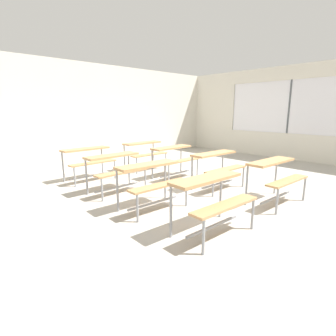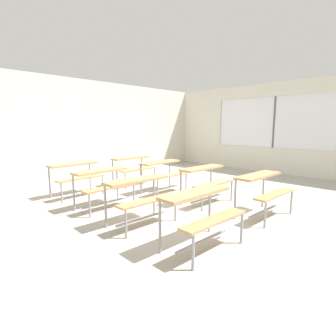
{
  "view_description": "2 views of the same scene",
  "coord_description": "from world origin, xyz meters",
  "px_view_note": "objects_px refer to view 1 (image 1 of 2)",
  "views": [
    {
      "loc": [
        -3.8,
        -3.3,
        1.6
      ],
      "look_at": [
        -0.34,
        0.5,
        0.46
      ],
      "focal_mm": 28.0,
      "sensor_mm": 36.0,
      "label": 1
    },
    {
      "loc": [
        -3.8,
        -3.3,
        1.6
      ],
      "look_at": [
        0.64,
        1.17,
        0.57
      ],
      "focal_mm": 28.0,
      "sensor_mm": 36.0,
      "label": 2
    }
  ],
  "objects_px": {
    "desk_bench_r0c0": "(213,192)",
    "desk_bench_r1c0": "(152,175)",
    "desk_bench_r2c0": "(115,164)",
    "desk_bench_r1c1": "(218,162)",
    "desk_bench_r3c0": "(88,156)",
    "desk_bench_r0c1": "(276,171)",
    "desk_bench_r3c1": "(145,149)",
    "desk_bench_r2c1": "(175,154)"
  },
  "relations": [
    {
      "from": "desk_bench_r0c0",
      "to": "desk_bench_r1c0",
      "type": "height_order",
      "value": "same"
    },
    {
      "from": "desk_bench_r1c0",
      "to": "desk_bench_r2c0",
      "type": "distance_m",
      "value": 1.19
    },
    {
      "from": "desk_bench_r1c1",
      "to": "desk_bench_r3c0",
      "type": "xyz_separation_m",
      "value": [
        -1.67,
        2.41,
        0.0
      ]
    },
    {
      "from": "desk_bench_r0c1",
      "to": "desk_bench_r3c1",
      "type": "distance_m",
      "value": 3.65
    },
    {
      "from": "desk_bench_r0c1",
      "to": "desk_bench_r1c1",
      "type": "xyz_separation_m",
      "value": [
        -0.05,
        1.22,
        0.0
      ]
    },
    {
      "from": "desk_bench_r3c0",
      "to": "desk_bench_r3c1",
      "type": "height_order",
      "value": "same"
    },
    {
      "from": "desk_bench_r0c0",
      "to": "desk_bench_r0c1",
      "type": "bearing_deg",
      "value": 1.05
    },
    {
      "from": "desk_bench_r3c0",
      "to": "desk_bench_r3c1",
      "type": "bearing_deg",
      "value": -1.9
    },
    {
      "from": "desk_bench_r2c0",
      "to": "desk_bench_r3c1",
      "type": "bearing_deg",
      "value": 34.19
    },
    {
      "from": "desk_bench_r1c0",
      "to": "desk_bench_r3c1",
      "type": "height_order",
      "value": "same"
    },
    {
      "from": "desk_bench_r1c0",
      "to": "desk_bench_r2c1",
      "type": "bearing_deg",
      "value": 37.14
    },
    {
      "from": "desk_bench_r2c1",
      "to": "desk_bench_r3c0",
      "type": "height_order",
      "value": "same"
    },
    {
      "from": "desk_bench_r0c1",
      "to": "desk_bench_r1c1",
      "type": "bearing_deg",
      "value": 93.73
    },
    {
      "from": "desk_bench_r0c1",
      "to": "desk_bench_r3c0",
      "type": "relative_size",
      "value": 0.99
    },
    {
      "from": "desk_bench_r1c1",
      "to": "desk_bench_r2c0",
      "type": "height_order",
      "value": "same"
    },
    {
      "from": "desk_bench_r2c0",
      "to": "desk_bench_r3c1",
      "type": "xyz_separation_m",
      "value": [
        1.66,
        1.23,
        0.0
      ]
    },
    {
      "from": "desk_bench_r0c1",
      "to": "desk_bench_r2c1",
      "type": "distance_m",
      "value": 2.46
    },
    {
      "from": "desk_bench_r0c1",
      "to": "desk_bench_r2c1",
      "type": "relative_size",
      "value": 0.99
    },
    {
      "from": "desk_bench_r2c0",
      "to": "desk_bench_r3c1",
      "type": "relative_size",
      "value": 1.02
    },
    {
      "from": "desk_bench_r0c0",
      "to": "desk_bench_r1c0",
      "type": "relative_size",
      "value": 1.0
    },
    {
      "from": "desk_bench_r0c1",
      "to": "desk_bench_r2c1",
      "type": "height_order",
      "value": "same"
    },
    {
      "from": "desk_bench_r0c1",
      "to": "desk_bench_r2c0",
      "type": "xyz_separation_m",
      "value": [
        -1.73,
        2.41,
        0.0
      ]
    },
    {
      "from": "desk_bench_r0c1",
      "to": "desk_bench_r3c1",
      "type": "height_order",
      "value": "same"
    },
    {
      "from": "desk_bench_r0c0",
      "to": "desk_bench_r2c1",
      "type": "distance_m",
      "value": 2.96
    },
    {
      "from": "desk_bench_r0c0",
      "to": "desk_bench_r3c1",
      "type": "xyz_separation_m",
      "value": [
        1.68,
        3.64,
        0.0
      ]
    },
    {
      "from": "desk_bench_r0c0",
      "to": "desk_bench_r2c0",
      "type": "bearing_deg",
      "value": 91.14
    },
    {
      "from": "desk_bench_r0c1",
      "to": "desk_bench_r3c0",
      "type": "distance_m",
      "value": 4.01
    },
    {
      "from": "desk_bench_r1c1",
      "to": "desk_bench_r2c0",
      "type": "distance_m",
      "value": 2.07
    },
    {
      "from": "desk_bench_r1c0",
      "to": "desk_bench_r3c1",
      "type": "bearing_deg",
      "value": 55.92
    },
    {
      "from": "desk_bench_r0c0",
      "to": "desk_bench_r1c1",
      "type": "relative_size",
      "value": 1.0
    },
    {
      "from": "desk_bench_r2c0",
      "to": "desk_bench_r2c1",
      "type": "height_order",
      "value": "same"
    },
    {
      "from": "desk_bench_r0c1",
      "to": "desk_bench_r3c1",
      "type": "xyz_separation_m",
      "value": [
        -0.07,
        3.65,
        0.0
      ]
    },
    {
      "from": "desk_bench_r2c0",
      "to": "desk_bench_r2c1",
      "type": "xyz_separation_m",
      "value": [
        1.65,
        0.05,
        0.0
      ]
    },
    {
      "from": "desk_bench_r3c1",
      "to": "desk_bench_r2c1",
      "type": "bearing_deg",
      "value": -90.92
    },
    {
      "from": "desk_bench_r1c0",
      "to": "desk_bench_r2c1",
      "type": "xyz_separation_m",
      "value": [
        1.7,
        1.23,
        0.0
      ]
    },
    {
      "from": "desk_bench_r2c1",
      "to": "desk_bench_r3c1",
      "type": "distance_m",
      "value": 1.18
    },
    {
      "from": "desk_bench_r3c0",
      "to": "desk_bench_r3c1",
      "type": "xyz_separation_m",
      "value": [
        1.65,
        0.02,
        0.0
      ]
    },
    {
      "from": "desk_bench_r2c0",
      "to": "desk_bench_r3c1",
      "type": "height_order",
      "value": "same"
    },
    {
      "from": "desk_bench_r1c1",
      "to": "desk_bench_r2c0",
      "type": "relative_size",
      "value": 0.99
    },
    {
      "from": "desk_bench_r1c1",
      "to": "desk_bench_r2c1",
      "type": "height_order",
      "value": "same"
    },
    {
      "from": "desk_bench_r2c0",
      "to": "desk_bench_r3c1",
      "type": "distance_m",
      "value": 2.07
    },
    {
      "from": "desk_bench_r2c0",
      "to": "desk_bench_r3c0",
      "type": "relative_size",
      "value": 1.0
    }
  ]
}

